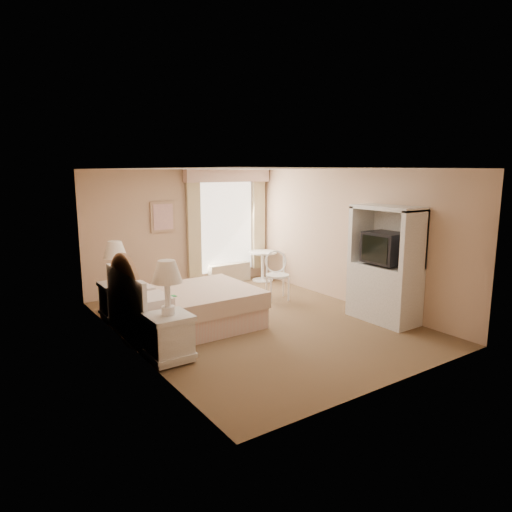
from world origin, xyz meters
TOP-DOWN VIEW (x-y plane):
  - room at (0.00, 0.00)m, footprint 4.21×5.51m
  - window at (1.05, 2.65)m, footprint 2.05×0.22m
  - framed_art at (-0.45, 2.71)m, footprint 0.52×0.04m
  - bed at (-1.12, 0.38)m, footprint 2.09×1.59m
  - nightstand_near at (-1.84, -0.66)m, footprint 0.55×0.55m
  - nightstand_far at (-1.84, 1.45)m, footprint 0.54×0.54m
  - round_table at (1.75, 2.31)m, footprint 0.64×0.64m
  - cafe_chair at (1.13, 0.96)m, footprint 0.59×0.59m
  - armoire at (1.81, -1.11)m, footprint 0.58×1.15m

SIDE VIEW (x-z plane):
  - bed at x=-1.12m, z-range -0.36..1.04m
  - round_table at x=1.75m, z-range 0.11..0.79m
  - nightstand_far at x=-1.84m, z-range -0.16..1.15m
  - nightstand_near at x=-1.84m, z-range -0.16..1.17m
  - cafe_chair at x=1.13m, z-range 0.07..1.01m
  - armoire at x=1.81m, z-range -0.16..1.75m
  - room at x=0.00m, z-range -0.01..2.50m
  - window at x=1.05m, z-range 0.09..2.60m
  - framed_art at x=-0.45m, z-range 1.24..1.86m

